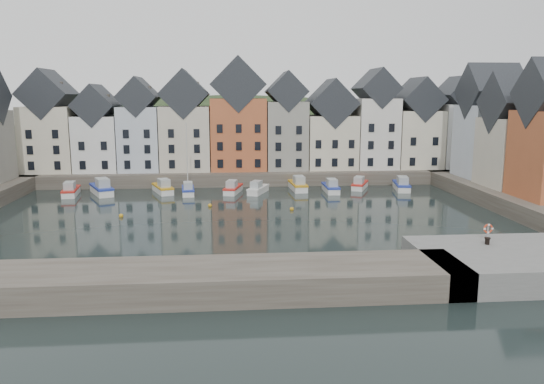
{
  "coord_description": "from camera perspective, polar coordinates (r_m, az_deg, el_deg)",
  "views": [
    {
      "loc": [
        -1.7,
        -57.59,
        13.79
      ],
      "look_at": [
        3.67,
        6.0,
        2.12
      ],
      "focal_mm": 35.0,
      "sensor_mm": 36.0,
      "label": 1
    }
  ],
  "objects": [
    {
      "name": "boat_f",
      "position": [
        75.57,
        -1.55,
        0.31
      ],
      "size": [
        3.52,
        5.58,
        2.05
      ],
      "rotation": [
        0.0,
        0.0,
        -0.38
      ],
      "color": "silver",
      "rests_on": "ground"
    },
    {
      "name": "near_wall",
      "position": [
        38.72,
        -17.15,
        -9.41
      ],
      "size": [
        50.0,
        6.0,
        2.0
      ],
      "primitive_type": "cube",
      "color": "#433C33",
      "rests_on": "ground"
    },
    {
      "name": "life_ring_post",
      "position": [
        47.61,
        22.22,
        -3.7
      ],
      "size": [
        0.8,
        0.17,
        1.3
      ],
      "color": "gray",
      "rests_on": "near_quay"
    },
    {
      "name": "boat_h",
      "position": [
        77.0,
        6.35,
        0.48
      ],
      "size": [
        1.88,
        5.84,
        2.23
      ],
      "rotation": [
        0.0,
        0.0,
        -0.01
      ],
      "color": "silver",
      "rests_on": "ground"
    },
    {
      "name": "hillside",
      "position": [
        117.96,
        -3.83,
        -5.28
      ],
      "size": [
        153.6,
        70.4,
        64.0
      ],
      "color": "black",
      "rests_on": "ground"
    },
    {
      "name": "ground",
      "position": [
        59.24,
        -3.06,
        -3.12
      ],
      "size": [
        260.0,
        260.0,
        0.0
      ],
      "primitive_type": "plane",
      "color": "black",
      "rests_on": "ground"
    },
    {
      "name": "near_quay",
      "position": [
        46.24,
        26.45,
        -6.82
      ],
      "size": [
        18.0,
        10.0,
        2.0
      ],
      "primitive_type": "cube",
      "color": "#60605E",
      "rests_on": "ground"
    },
    {
      "name": "boat_b",
      "position": [
        78.55,
        -17.85,
        0.32
      ],
      "size": [
        4.73,
        7.11,
        2.63
      ],
      "rotation": [
        0.0,
        0.0,
        0.42
      ],
      "color": "silver",
      "rests_on": "ground"
    },
    {
      "name": "boat_g",
      "position": [
        78.26,
        2.8,
        0.73
      ],
      "size": [
        2.31,
        6.39,
        2.42
      ],
      "rotation": [
        0.0,
        0.0,
        0.06
      ],
      "color": "silver",
      "rests_on": "ground"
    },
    {
      "name": "boat_d",
      "position": [
        75.68,
        -9.02,
        0.24
      ],
      "size": [
        2.13,
        5.48,
        10.24
      ],
      "rotation": [
        0.0,
        0.0,
        0.09
      ],
      "color": "silver",
      "rests_on": "ground"
    },
    {
      "name": "right_terrace",
      "position": [
        75.87,
        25.11,
        5.7
      ],
      "size": [
        8.3,
        24.25,
        16.36
      ],
      "color": "silver",
      "rests_on": "right_quay"
    },
    {
      "name": "boat_i",
      "position": [
        80.36,
        9.41,
        0.79
      ],
      "size": [
        3.77,
        5.7,
        2.1
      ],
      "rotation": [
        0.0,
        0.0,
        -0.42
      ],
      "color": "silver",
      "rests_on": "ground"
    },
    {
      "name": "boat_a",
      "position": [
        79.04,
        -20.83,
        0.12
      ],
      "size": [
        2.5,
        6.0,
        2.24
      ],
      "rotation": [
        0.0,
        0.0,
        0.12
      ],
      "color": "silver",
      "rests_on": "ground"
    },
    {
      "name": "mooring_bollard",
      "position": [
        46.04,
        22.16,
        -4.86
      ],
      "size": [
        0.48,
        0.48,
        0.56
      ],
      "color": "black",
      "rests_on": "near_quay"
    },
    {
      "name": "mooring_buoys",
      "position": [
        64.43,
        -6.77,
        -1.94
      ],
      "size": [
        20.5,
        5.5,
        0.5
      ],
      "color": "#C38916",
      "rests_on": "ground"
    },
    {
      "name": "boat_e",
      "position": [
        75.96,
        -4.23,
        0.36
      ],
      "size": [
        3.01,
        5.8,
        2.13
      ],
      "rotation": [
        0.0,
        0.0,
        -0.24
      ],
      "color": "silver",
      "rests_on": "ground"
    },
    {
      "name": "far_quay",
      "position": [
        88.54,
        -3.68,
        2.03
      ],
      "size": [
        90.0,
        16.0,
        2.0
      ],
      "primitive_type": "cube",
      "color": "#433C33",
      "rests_on": "ground"
    },
    {
      "name": "boat_c",
      "position": [
        77.46,
        -11.65,
        0.41
      ],
      "size": [
        3.83,
        6.34,
        2.33
      ],
      "rotation": [
        0.0,
        0.0,
        0.35
      ],
      "color": "silver",
      "rests_on": "ground"
    },
    {
      "name": "far_terrace",
      "position": [
        85.87,
        -1.55,
        7.08
      ],
      "size": [
        72.37,
        8.16,
        17.78
      ],
      "color": "beige",
      "rests_on": "far_quay"
    },
    {
      "name": "boat_j",
      "position": [
        80.45,
        13.77,
        0.69
      ],
      "size": [
        2.92,
        6.33,
        2.34
      ],
      "rotation": [
        0.0,
        0.0,
        -0.17
      ],
      "color": "silver",
      "rests_on": "ground"
    }
  ]
}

